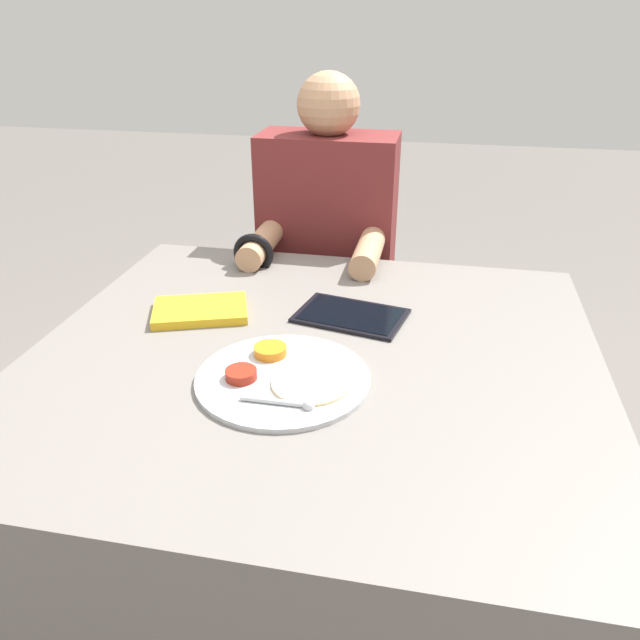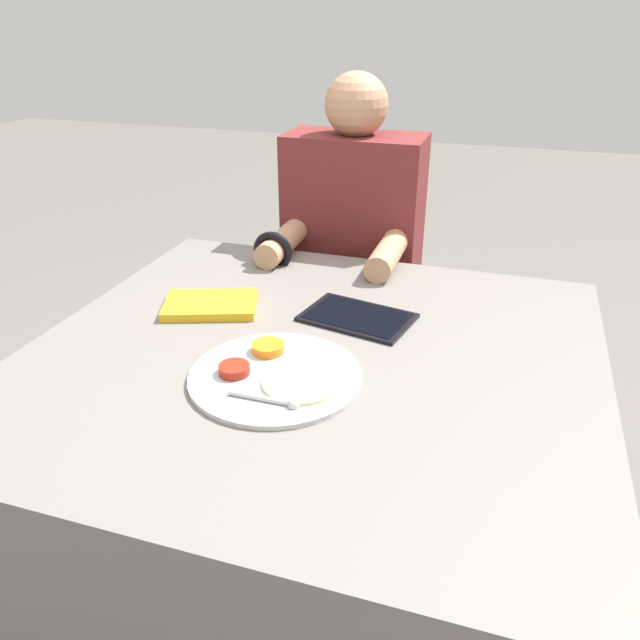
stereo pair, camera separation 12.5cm
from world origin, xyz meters
name	(u,v)px [view 1 (the left image)]	position (x,y,z in m)	size (l,w,h in m)	color
ground_plane	(315,601)	(0.00, 0.00, 0.00)	(12.00, 12.00, 0.00)	#605B56
dining_table	(314,491)	(0.00, 0.00, 0.36)	(1.14, 1.07, 0.73)	slate
thali_tray	(283,377)	(-0.03, -0.11, 0.74)	(0.33, 0.33, 0.03)	#B7BABF
red_notebook	(200,311)	(-0.28, 0.12, 0.74)	(0.24, 0.20, 0.02)	silver
tablet_device	(351,315)	(0.05, 0.17, 0.73)	(0.26, 0.20, 0.01)	black
person_diner	(327,287)	(-0.10, 0.70, 0.56)	(0.40, 0.44, 1.20)	black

